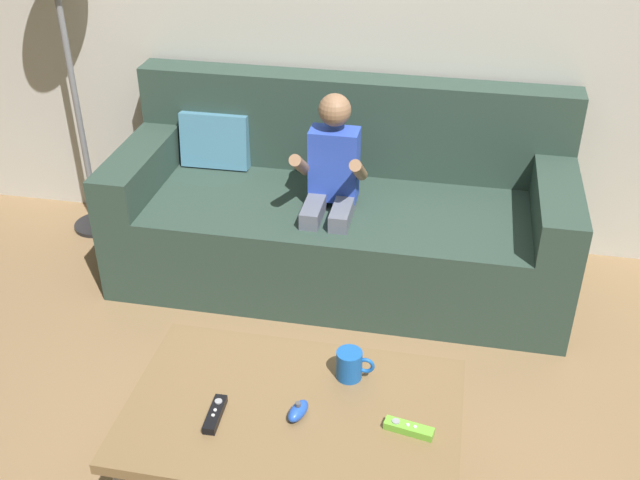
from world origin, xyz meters
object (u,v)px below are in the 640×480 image
coffee_table (293,418)px  game_remote_lime_near_edge (409,428)px  person_seated_on_couch (331,188)px  game_remote_black_far_corner (215,414)px  coffee_mug (350,365)px  couch (341,214)px  nunchuk_blue (298,411)px

coffee_table → game_remote_lime_near_edge: size_ratio=6.76×
person_seated_on_couch → game_remote_black_far_corner: person_seated_on_couch is taller
game_remote_black_far_corner → coffee_mug: bearing=34.8°
couch → coffee_table: 1.40m
person_seated_on_couch → game_remote_lime_near_edge: 1.32m
couch → coffee_table: bearing=-86.0°
game_remote_lime_near_edge → game_remote_black_far_corner: 0.55m
game_remote_lime_near_edge → coffee_table: bearing=175.7°
couch → game_remote_black_far_corner: 1.49m
couch → nunchuk_blue: bearing=-85.2°
couch → coffee_mug: 1.27m
couch → coffee_mug: couch is taller
coffee_table → game_remote_black_far_corner: game_remote_black_far_corner is taller
person_seated_on_couch → coffee_mug: bearing=-76.3°
couch → person_seated_on_couch: bearing=-95.1°
person_seated_on_couch → game_remote_black_far_corner: size_ratio=6.46×
couch → game_remote_black_far_corner: bearing=-94.4°
coffee_mug → game_remote_black_far_corner: bearing=-145.2°
coffee_table → game_remote_lime_near_edge: bearing=-4.3°
nunchuk_blue → game_remote_black_far_corner: bearing=-167.8°
game_remote_lime_near_edge → game_remote_black_far_corner: size_ratio=1.02×
person_seated_on_couch → game_remote_black_far_corner: 1.30m
nunchuk_blue → coffee_mug: coffee_mug is taller
game_remote_black_far_corner → couch: bearing=85.6°
nunchuk_blue → person_seated_on_couch: bearing=96.3°
person_seated_on_couch → nunchuk_blue: size_ratio=9.22×
coffee_table → coffee_mug: size_ratio=8.26×
nunchuk_blue → game_remote_black_far_corner: nunchuk_blue is taller
coffee_table → couch: bearing=94.0°
coffee_mug → game_remote_lime_near_edge: bearing=-44.2°
game_remote_black_far_corner → coffee_mug: size_ratio=1.20×
game_remote_black_far_corner → coffee_mug: 0.43m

